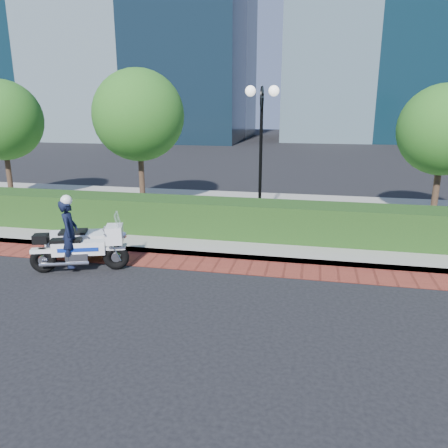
% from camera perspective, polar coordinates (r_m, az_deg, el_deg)
% --- Properties ---
extents(ground, '(120.00, 120.00, 0.00)m').
position_cam_1_polar(ground, '(9.55, -5.48, -8.31)').
color(ground, black).
rests_on(ground, ground).
extents(brick_strip, '(60.00, 1.00, 0.01)m').
position_cam_1_polar(brick_strip, '(10.88, -3.16, -5.18)').
color(brick_strip, maroon).
rests_on(brick_strip, ground).
extents(sidewalk, '(60.00, 8.00, 0.15)m').
position_cam_1_polar(sidewalk, '(15.05, 1.22, 0.99)').
color(sidewalk, gray).
rests_on(sidewalk, ground).
extents(hedge_main, '(18.00, 1.20, 1.00)m').
position_cam_1_polar(hedge_main, '(12.63, -0.76, 0.85)').
color(hedge_main, '#113314').
rests_on(hedge_main, sidewalk).
extents(lamppost, '(1.02, 0.70, 4.21)m').
position_cam_1_polar(lamppost, '(13.66, 4.88, 11.72)').
color(lamppost, black).
rests_on(lamppost, sidewalk).
extents(tree_a, '(3.00, 3.00, 4.58)m').
position_cam_1_polar(tree_a, '(18.87, -27.02, 11.97)').
color(tree_a, '#332319').
rests_on(tree_a, sidewalk).
extents(tree_b, '(3.20, 3.20, 4.89)m').
position_cam_1_polar(tree_b, '(16.06, -11.10, 13.75)').
color(tree_b, '#332319').
rests_on(tree_b, sidewalk).
extents(tree_c, '(2.80, 2.80, 4.30)m').
position_cam_1_polar(tree_c, '(15.34, 26.78, 10.90)').
color(tree_c, '#332319').
rests_on(tree_c, sidewalk).
extents(police_motorcycle, '(2.32, 1.69, 1.85)m').
position_cam_1_polar(police_motorcycle, '(11.08, -18.59, -2.18)').
color(police_motorcycle, black).
rests_on(police_motorcycle, ground).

